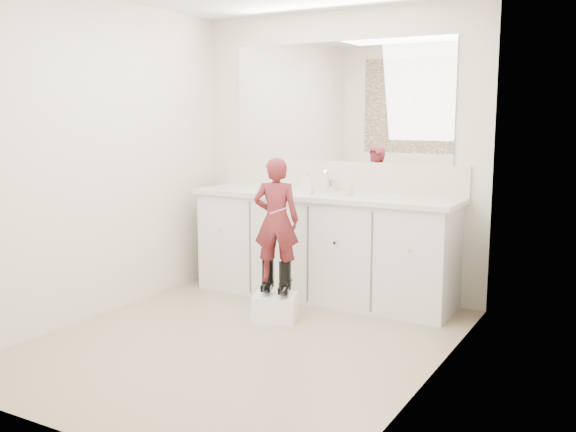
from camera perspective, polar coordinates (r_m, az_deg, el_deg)
The scene contains 18 objects.
floor at distance 4.49m, azimuth -4.04°, elevation -11.02°, with size 3.00×3.00×0.00m, color #867558.
wall_back at distance 5.54m, azimuth 4.47°, elevation 5.50°, with size 2.60×2.60×0.00m, color beige.
wall_front at distance 3.10m, azimuth -19.80°, elevation 2.31°, with size 2.60×2.60×0.00m, color beige.
wall_left at distance 5.07m, azimuth -16.58°, elevation 4.84°, with size 3.00×3.00×0.00m, color beige.
wall_right at distance 3.67m, azimuth 12.94°, elevation 3.56°, with size 3.00×3.00×0.00m, color beige.
vanity_cabinet at distance 5.39m, azimuth 3.13°, elevation -2.89°, with size 2.20×0.55×0.85m, color silver.
countertop at distance 5.31m, azimuth 3.10°, elevation 1.79°, with size 2.28×0.58×0.04m, color beige.
backsplash at distance 5.54m, azimuth 4.38°, elevation 3.58°, with size 2.28×0.03×0.25m, color beige.
mirror at distance 5.52m, azimuth 4.48°, elevation 10.06°, with size 2.00×0.02×1.00m, color white.
dot_panel at distance 3.09m, azimuth -20.10°, elevation 10.64°, with size 2.00×0.01×1.20m, color #472819.
faucet at distance 5.45m, azimuth 3.88°, elevation 2.70°, with size 0.08×0.08×0.10m, color silver.
cup at distance 5.18m, azimuth 5.42°, elevation 2.30°, with size 0.09×0.09×0.09m, color beige.
soap_bottle at distance 5.29m, azimuth 1.80°, elevation 2.91°, with size 0.08×0.08×0.17m, color white.
step_stool at distance 4.87m, azimuth -1.15°, elevation -8.14°, with size 0.31×0.26×0.20m, color white.
boot_left at distance 4.86m, azimuth -1.80°, elevation -5.34°, with size 0.10×0.17×0.26m, color black, non-canonical shape.
boot_right at distance 4.79m, azimuth -0.26°, elevation -5.56°, with size 0.10×0.17×0.26m, color black, non-canonical shape.
toddler at distance 4.73m, azimuth -1.05°, elevation -0.36°, with size 0.34×0.22×0.93m, color #A1313B.
toothbrush at distance 4.62m, azimuth -0.81°, elevation 0.48°, with size 0.01×0.01×0.14m, color #D65399.
Camera 1 is at (2.34, -3.51, 1.53)m, focal length 40.00 mm.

